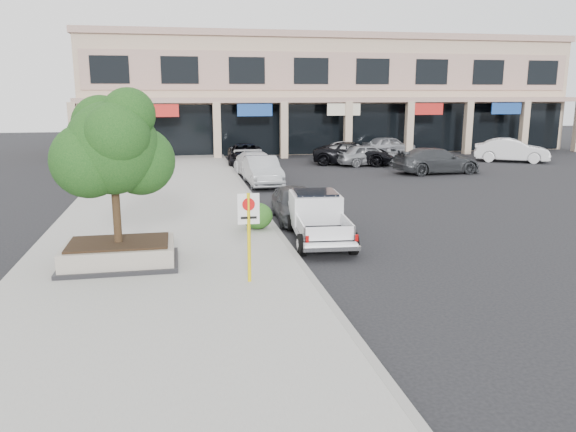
# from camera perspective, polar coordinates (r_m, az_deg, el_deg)

# --- Properties ---
(ground) EXTENTS (120.00, 120.00, 0.00)m
(ground) POSITION_cam_1_polar(r_m,az_deg,el_deg) (16.24, 6.92, -5.17)
(ground) COLOR black
(ground) RESTS_ON ground
(sidewalk) EXTENTS (8.00, 52.00, 0.15)m
(sidewalk) POSITION_cam_1_polar(r_m,az_deg,el_deg) (21.26, -12.50, -0.93)
(sidewalk) COLOR gray
(sidewalk) RESTS_ON ground
(curb) EXTENTS (0.20, 52.00, 0.15)m
(curb) POSITION_cam_1_polar(r_m,az_deg,el_deg) (21.51, -1.93, -0.48)
(curb) COLOR gray
(curb) RESTS_ON ground
(strip_mall) EXTENTS (40.55, 12.43, 9.50)m
(strip_mall) POSITION_cam_1_polar(r_m,az_deg,el_deg) (50.30, 3.82, 12.30)
(strip_mall) COLOR tan
(strip_mall) RESTS_ON ground
(planter) EXTENTS (3.20, 2.20, 0.68)m
(planter) POSITION_cam_1_polar(r_m,az_deg,el_deg) (16.43, -16.76, -3.69)
(planter) COLOR black
(planter) RESTS_ON sidewalk
(planter_tree) EXTENTS (2.90, 2.55, 4.00)m
(planter_tree) POSITION_cam_1_polar(r_m,az_deg,el_deg) (16.03, -16.89, 6.63)
(planter_tree) COLOR black
(planter_tree) RESTS_ON planter
(no_parking_sign) EXTENTS (0.55, 0.09, 2.30)m
(no_parking_sign) POSITION_cam_1_polar(r_m,az_deg,el_deg) (14.12, -4.01, -0.93)
(no_parking_sign) COLOR yellow
(no_parking_sign) RESTS_ON sidewalk
(hedge) EXTENTS (1.10, 0.99, 0.93)m
(hedge) POSITION_cam_1_polar(r_m,az_deg,el_deg) (19.84, -3.16, 0.01)
(hedge) COLOR #1A4F16
(hedge) RESTS_ON sidewalk
(pickup_truck) EXTENTS (2.25, 5.08, 1.56)m
(pickup_truck) POSITION_cam_1_polar(r_m,az_deg,el_deg) (18.69, 3.18, -0.27)
(pickup_truck) COLOR white
(pickup_truck) RESTS_ON ground
(curb_car_a) EXTENTS (1.77, 4.03, 1.35)m
(curb_car_a) POSITION_cam_1_polar(r_m,az_deg,el_deg) (21.73, 0.76, 1.28)
(curb_car_a) COLOR #303236
(curb_car_a) RESTS_ON ground
(curb_car_b) EXTENTS (1.73, 4.69, 1.53)m
(curb_car_b) POSITION_cam_1_polar(r_m,az_deg,el_deg) (30.16, -2.64, 4.60)
(curb_car_b) COLOR #A4A7AC
(curb_car_b) RESTS_ON ground
(curb_car_c) EXTENTS (2.49, 5.15, 1.44)m
(curb_car_c) POSITION_cam_1_polar(r_m,az_deg,el_deg) (33.04, -3.23, 5.21)
(curb_car_c) COLOR silver
(curb_car_c) RESTS_ON ground
(curb_car_d) EXTENTS (2.79, 5.35, 1.44)m
(curb_car_d) POSITION_cam_1_polar(r_m,az_deg,el_deg) (38.71, -4.33, 6.26)
(curb_car_d) COLOR black
(curb_car_d) RESTS_ON ground
(lot_car_a) EXTENTS (4.51, 2.25, 1.48)m
(lot_car_a) POSITION_cam_1_polar(r_m,az_deg,el_deg) (38.60, 8.09, 6.18)
(lot_car_a) COLOR gray
(lot_car_a) RESTS_ON ground
(lot_car_b) EXTENTS (4.73, 2.60, 1.48)m
(lot_car_b) POSITION_cam_1_polar(r_m,az_deg,el_deg) (39.63, 6.47, 6.39)
(lot_car_b) COLOR silver
(lot_car_b) RESTS_ON ground
(lot_car_c) EXTENTS (5.53, 2.56, 1.56)m
(lot_car_c) POSITION_cam_1_polar(r_m,az_deg,el_deg) (35.73, 14.88, 5.46)
(lot_car_c) COLOR #2F3134
(lot_car_c) RESTS_ON ground
(lot_car_d) EXTENTS (6.09, 4.43, 1.54)m
(lot_car_d) POSITION_cam_1_polar(r_m,az_deg,el_deg) (38.98, 6.69, 6.33)
(lot_car_d) COLOR black
(lot_car_d) RESTS_ON ground
(lot_car_e) EXTENTS (4.63, 2.55, 1.49)m
(lot_car_e) POSITION_cam_1_polar(r_m,az_deg,el_deg) (45.57, 10.26, 7.07)
(lot_car_e) COLOR #9EA0A6
(lot_car_e) RESTS_ON ground
(lot_car_f) EXTENTS (5.27, 3.94, 1.66)m
(lot_car_f) POSITION_cam_1_polar(r_m,az_deg,el_deg) (43.34, 21.75, 6.23)
(lot_car_f) COLOR silver
(lot_car_f) RESTS_ON ground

